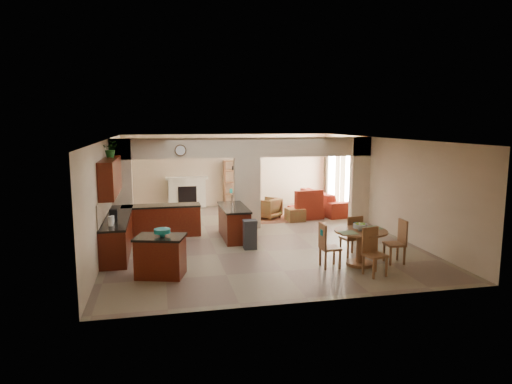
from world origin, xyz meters
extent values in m
plane|color=#807359|center=(0.00, 0.00, 0.00)|extent=(10.00, 10.00, 0.00)
plane|color=white|center=(0.00, 0.00, 2.80)|extent=(10.00, 10.00, 0.00)
plane|color=beige|center=(0.00, 5.00, 1.40)|extent=(8.00, 0.00, 8.00)
plane|color=beige|center=(0.00, -5.00, 1.40)|extent=(8.00, 0.00, 8.00)
plane|color=beige|center=(-4.00, 0.00, 1.40)|extent=(0.00, 10.00, 10.00)
plane|color=beige|center=(4.00, 0.00, 1.40)|extent=(0.00, 10.00, 10.00)
cube|color=beige|center=(-3.70, 1.00, 1.40)|extent=(0.60, 0.25, 2.80)
cube|color=beige|center=(0.00, 1.00, 1.10)|extent=(0.80, 0.25, 2.20)
cube|color=beige|center=(3.70, 1.00, 1.40)|extent=(0.60, 0.25, 2.80)
cube|color=beige|center=(0.00, 1.00, 2.50)|extent=(8.00, 0.25, 0.60)
cube|color=#440B07|center=(-3.70, -0.80, 0.43)|extent=(0.60, 3.20, 0.86)
cube|color=black|center=(-3.70, -0.80, 0.89)|extent=(0.62, 3.22, 0.05)
cube|color=tan|center=(-3.98, -0.80, 1.20)|extent=(0.02, 3.20, 0.55)
cube|color=#440B07|center=(-2.60, 0.57, 0.43)|extent=(2.20, 0.60, 0.86)
cube|color=black|center=(-2.60, 0.57, 0.89)|extent=(2.22, 0.62, 0.05)
cube|color=#440B07|center=(-3.82, -0.80, 1.92)|extent=(0.35, 2.40, 0.90)
cube|color=#440B07|center=(-0.60, -0.10, 0.43)|extent=(0.65, 1.80, 0.86)
cube|color=black|center=(-0.60, -0.10, 0.89)|extent=(0.70, 1.85, 0.05)
cube|color=silver|center=(-0.60, -0.95, 0.42)|extent=(0.58, 0.04, 0.70)
cylinder|color=#50351A|center=(-2.00, 0.85, 2.45)|extent=(0.34, 0.03, 0.34)
cube|color=brown|center=(1.20, 2.10, 0.01)|extent=(1.60, 1.30, 0.01)
cube|color=white|center=(-1.60, 4.84, 0.55)|extent=(1.40, 0.28, 1.10)
cube|color=black|center=(-1.60, 4.70, 0.50)|extent=(0.70, 0.04, 0.70)
cube|color=white|center=(-1.60, 4.82, 1.15)|extent=(1.60, 0.35, 0.10)
cube|color=brown|center=(0.35, 4.82, 0.90)|extent=(1.00, 0.32, 1.80)
cube|color=white|center=(3.97, 2.30, 1.20)|extent=(0.02, 0.90, 1.90)
cube|color=white|center=(3.97, 4.00, 1.20)|extent=(0.02, 0.90, 1.90)
cube|color=white|center=(3.97, 3.15, 1.05)|extent=(0.02, 0.70, 2.10)
cube|color=#3A1A17|center=(3.93, 1.70, 1.20)|extent=(0.10, 0.28, 2.30)
cube|color=#3A1A17|center=(3.93, 2.90, 1.20)|extent=(0.10, 0.28, 2.30)
cube|color=#3A1A17|center=(3.93, 3.40, 1.20)|extent=(0.10, 0.28, 2.30)
cube|color=#3A1A17|center=(3.93, 4.60, 1.20)|extent=(0.10, 0.28, 2.30)
cylinder|color=white|center=(1.50, 3.00, 2.56)|extent=(1.00, 1.00, 0.10)
cube|color=#440B07|center=(-2.66, -2.98, 0.42)|extent=(1.11, 0.92, 0.83)
cube|color=black|center=(-2.66, -2.98, 0.86)|extent=(1.18, 0.98, 0.05)
cylinder|color=#127E7C|center=(-2.61, -3.00, 0.96)|extent=(0.34, 0.34, 0.16)
cube|color=#2F2F31|center=(-0.38, -1.30, 0.35)|extent=(0.34, 0.29, 0.70)
cylinder|color=brown|center=(1.84, -3.15, 0.80)|extent=(1.21, 1.21, 0.04)
cylinder|color=brown|center=(1.84, -3.15, 0.41)|extent=(0.18, 0.18, 0.78)
cylinder|color=brown|center=(1.84, -3.15, 0.03)|extent=(0.61, 0.61, 0.07)
cylinder|color=#63B526|center=(1.80, -3.19, 0.91)|extent=(0.33, 0.33, 0.18)
imported|color=maroon|center=(3.30, 2.96, 0.39)|extent=(2.81, 1.46, 0.78)
cube|color=maroon|center=(2.25, 2.06, 0.20)|extent=(1.13, 0.98, 0.40)
imported|color=maroon|center=(0.97, 2.34, 0.35)|extent=(1.07, 1.07, 0.70)
cube|color=maroon|center=(1.77, 1.73, 0.21)|extent=(0.61, 0.61, 0.41)
imported|color=#155016|center=(-3.82, -0.38, 2.59)|extent=(0.41, 0.36, 0.43)
cube|color=brown|center=(1.92, -2.41, 0.45)|extent=(0.48, 0.48, 0.05)
cube|color=brown|center=(2.06, -2.22, 0.22)|extent=(0.04, 0.04, 0.44)
cube|color=brown|center=(1.73, -2.27, 0.22)|extent=(0.04, 0.04, 0.44)
cube|color=brown|center=(2.11, -2.56, 0.22)|extent=(0.04, 0.04, 0.44)
cube|color=brown|center=(1.78, -2.61, 0.22)|extent=(0.04, 0.04, 0.44)
cube|color=brown|center=(1.95, -2.60, 0.75)|extent=(0.42, 0.10, 0.55)
cube|color=#127E7C|center=(1.95, -2.63, 0.82)|extent=(0.14, 0.03, 0.14)
cube|color=brown|center=(2.69, -3.18, 0.45)|extent=(0.44, 0.44, 0.05)
cube|color=brown|center=(2.52, -3.00, 0.22)|extent=(0.04, 0.04, 0.44)
cube|color=brown|center=(2.51, -3.34, 0.22)|extent=(0.04, 0.04, 0.44)
cube|color=brown|center=(2.86, -3.02, 0.22)|extent=(0.04, 0.04, 0.44)
cube|color=brown|center=(2.85, -3.36, 0.22)|extent=(0.04, 0.04, 0.44)
cube|color=brown|center=(2.87, -3.19, 0.75)|extent=(0.06, 0.42, 0.55)
cube|color=#127E7C|center=(2.90, -3.19, 0.82)|extent=(0.02, 0.14, 0.14)
cube|color=brown|center=(1.83, -3.90, 0.45)|extent=(0.51, 0.51, 0.05)
cube|color=brown|center=(1.71, -4.11, 0.22)|extent=(0.04, 0.04, 0.44)
cube|color=brown|center=(2.04, -4.03, 0.22)|extent=(0.04, 0.04, 0.44)
cube|color=brown|center=(1.63, -3.78, 0.22)|extent=(0.04, 0.04, 0.44)
cube|color=brown|center=(1.96, -3.70, 0.22)|extent=(0.04, 0.04, 0.44)
cube|color=brown|center=(1.79, -3.72, 0.75)|extent=(0.42, 0.14, 0.55)
cube|color=#127E7C|center=(1.78, -3.69, 0.82)|extent=(0.14, 0.04, 0.14)
cube|color=brown|center=(1.10, -3.17, 0.45)|extent=(0.43, 0.43, 0.05)
cube|color=brown|center=(1.27, -3.34, 0.22)|extent=(0.04, 0.04, 0.44)
cube|color=brown|center=(1.27, -3.00, 0.22)|extent=(0.04, 0.04, 0.44)
cube|color=brown|center=(0.93, -3.34, 0.22)|extent=(0.04, 0.04, 0.44)
cube|color=brown|center=(0.93, -3.00, 0.22)|extent=(0.04, 0.04, 0.44)
cube|color=brown|center=(0.91, -3.17, 0.75)|extent=(0.05, 0.42, 0.55)
cube|color=#127E7C|center=(0.88, -3.17, 0.82)|extent=(0.01, 0.14, 0.14)
camera|label=1|loc=(-2.64, -12.58, 3.27)|focal=32.00mm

